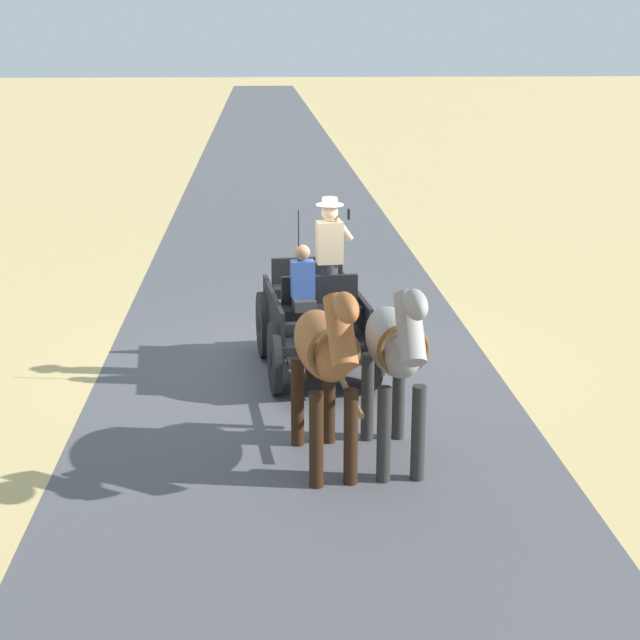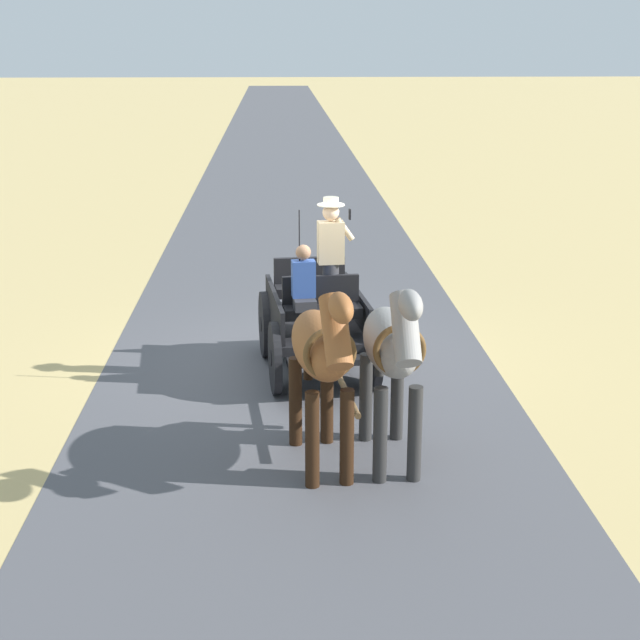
# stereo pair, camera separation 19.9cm
# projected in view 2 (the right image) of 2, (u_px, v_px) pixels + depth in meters

# --- Properties ---
(ground_plane) EXTENTS (200.00, 200.00, 0.00)m
(ground_plane) POSITION_uv_depth(u_px,v_px,m) (300.00, 363.00, 13.75)
(ground_plane) COLOR tan
(road_surface) EXTENTS (5.55, 160.00, 0.01)m
(road_surface) POSITION_uv_depth(u_px,v_px,m) (300.00, 363.00, 13.75)
(road_surface) COLOR #4C4C51
(road_surface) RESTS_ON ground
(horse_drawn_carriage) EXTENTS (1.64, 4.52, 2.50)m
(horse_drawn_carriage) POSITION_uv_depth(u_px,v_px,m) (317.00, 317.00, 13.11)
(horse_drawn_carriage) COLOR black
(horse_drawn_carriage) RESTS_ON ground
(horse_near_side) EXTENTS (0.63, 2.13, 2.21)m
(horse_near_side) POSITION_uv_depth(u_px,v_px,m) (392.00, 349.00, 10.14)
(horse_near_side) COLOR gray
(horse_near_side) RESTS_ON ground
(horse_off_side) EXTENTS (0.77, 2.15, 2.21)m
(horse_off_side) POSITION_uv_depth(u_px,v_px,m) (322.00, 352.00, 10.04)
(horse_off_side) COLOR brown
(horse_off_side) RESTS_ON ground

